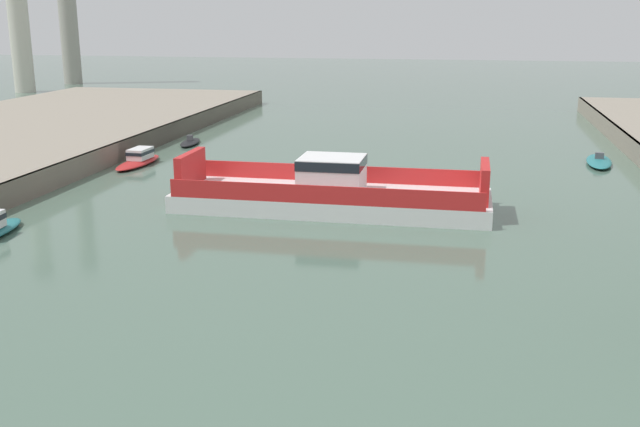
% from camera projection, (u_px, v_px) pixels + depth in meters
% --- Properties ---
extents(chain_ferry, '(19.78, 6.39, 3.35)m').
position_uv_depth(chain_ferry, '(332.00, 193.00, 47.16)').
color(chain_ferry, silver).
rests_on(chain_ferry, ground).
extents(moored_boat_mid_right, '(2.60, 6.71, 0.96)m').
position_uv_depth(moored_boat_mid_right, '(599.00, 161.00, 61.54)').
color(moored_boat_mid_right, '#237075').
rests_on(moored_boat_mid_right, ground).
extents(moored_boat_far_left, '(2.17, 5.03, 0.89)m').
position_uv_depth(moored_boat_far_left, '(190.00, 142.00, 70.92)').
color(moored_boat_far_left, black).
rests_on(moored_boat_far_left, ground).
extents(moored_boat_far_right, '(2.10, 6.89, 1.32)m').
position_uv_depth(moored_boat_far_right, '(139.00, 159.00, 61.28)').
color(moored_boat_far_right, red).
rests_on(moored_boat_far_right, ground).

